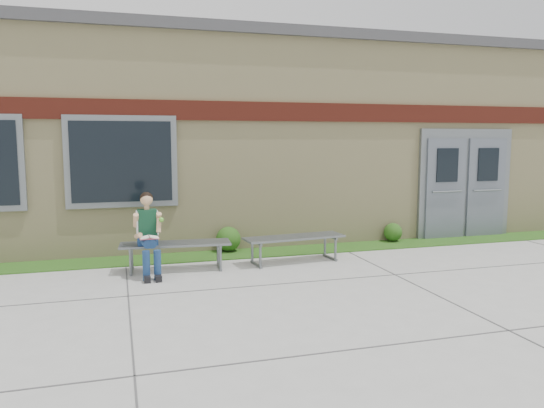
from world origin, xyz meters
name	(u,v)px	position (x,y,z in m)	size (l,w,h in m)	color
ground	(349,289)	(0.00, 0.00, 0.00)	(80.00, 80.00, 0.00)	#9E9E99
grass_strip	(291,251)	(0.00, 2.60, 0.01)	(16.00, 0.80, 0.02)	#1C5115
school_building	(248,138)	(0.00, 5.99, 2.10)	(16.20, 6.22, 4.20)	beige
bench_left	(176,249)	(-2.23, 1.75, 0.35)	(1.77, 0.62, 0.45)	slate
bench_right	(294,242)	(-0.23, 1.75, 0.35)	(1.77, 0.65, 0.45)	slate
girl	(148,232)	(-2.66, 1.56, 0.68)	(0.46, 0.75, 1.28)	navy
shrub_mid	(228,239)	(-1.15, 2.85, 0.25)	(0.46, 0.46, 0.46)	#1C5115
shrub_east	(393,232)	(2.27, 2.85, 0.21)	(0.37, 0.37, 0.37)	#1C5115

